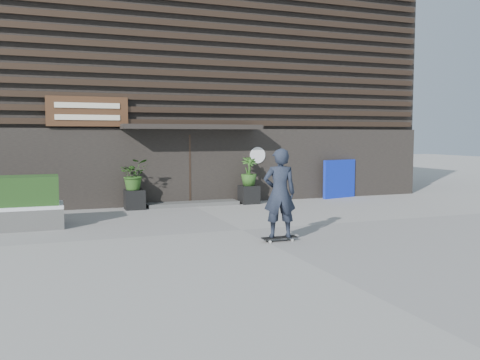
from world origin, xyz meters
name	(u,v)px	position (x,y,z in m)	size (l,w,h in m)	color
ground	(242,230)	(0.00, 0.00, 0.00)	(80.00, 80.00, 0.00)	gray
entrance_step	(192,204)	(0.00, 4.60, 0.06)	(3.00, 0.80, 0.12)	#484846
planter_pot_left	(135,200)	(-1.90, 4.40, 0.30)	(0.60, 0.60, 0.60)	black
bamboo_left	(134,174)	(-1.90, 4.40, 1.08)	(0.86, 0.75, 0.96)	#2D591E
planter_pot_right	(249,195)	(1.90, 4.40, 0.30)	(0.60, 0.60, 0.60)	black
bamboo_right	(249,171)	(1.90, 4.40, 1.08)	(0.54, 0.54, 0.96)	#2D591E
blue_tarp	(339,179)	(5.57, 4.70, 0.70)	(1.48, 0.12, 1.39)	#0D21AE
building	(159,95)	(0.00, 9.96, 3.99)	(18.00, 11.00, 8.00)	black
skateboarder	(280,193)	(0.29, -1.53, 1.04)	(0.78, 0.61, 2.00)	black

